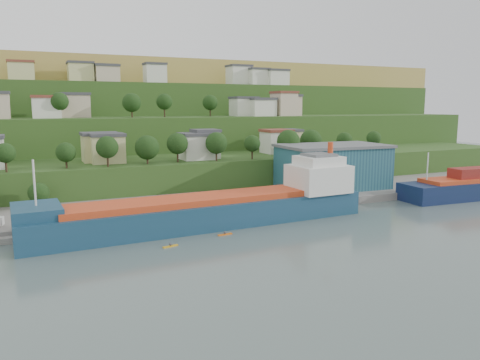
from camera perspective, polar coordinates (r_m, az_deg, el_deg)
ground at (r=95.41m, az=0.64°, el=-6.78°), size 500.00×500.00×0.00m
quay at (r=128.47m, az=3.39°, el=-2.66°), size 220.00×26.00×4.00m
hillside at (r=256.04m, az=-15.69°, el=2.90°), size 360.00×211.56×96.00m
cargo_ship_near at (r=103.11m, az=-2.98°, el=-3.80°), size 76.24×15.17×19.48m
warehouse at (r=140.52m, az=11.22°, el=1.68°), size 31.92×20.54×12.80m
dinghy at (r=102.18m, az=-25.73°, el=-5.72°), size 3.75×1.53×0.74m
kayak_orange at (r=95.83m, az=-1.85°, el=-6.57°), size 3.16×0.85×0.78m
kayak_yellow at (r=88.94m, az=-8.48°, el=-7.92°), size 3.11×1.21×0.77m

